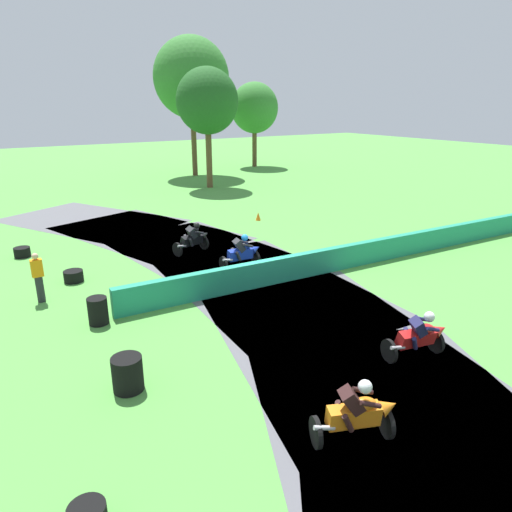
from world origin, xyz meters
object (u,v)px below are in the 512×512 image
tire_stack_mid_a (128,374)px  motorcycle_lead_orange (358,412)px  motorcycle_chase_red (420,335)px  tire_stack_mid_b (98,311)px  tire_stack_extra_a (22,252)px  tire_stack_far (74,276)px  motorcycle_fourth_black (194,238)px  track_marshal (38,278)px  traffic_cone (258,216)px  motorcycle_trailing_blue (242,252)px

tire_stack_mid_a → motorcycle_lead_orange: bearing=-52.1°
motorcycle_chase_red → tire_stack_mid_b: motorcycle_chase_red is taller
motorcycle_chase_red → tire_stack_extra_a: bearing=117.4°
tire_stack_far → motorcycle_chase_red: bearing=-58.7°
motorcycle_fourth_black → track_marshal: 6.59m
motorcycle_fourth_black → traffic_cone: 6.28m
tire_stack_far → traffic_cone: traffic_cone is taller
tire_stack_mid_b → tire_stack_mid_a: bearing=-94.6°
motorcycle_trailing_blue → tire_stack_far: bearing=160.1°
tire_stack_extra_a → traffic_cone: (11.56, -0.04, 0.02)m
tire_stack_mid_b → track_marshal: (-1.15, 2.57, 0.42)m
motorcycle_trailing_blue → motorcycle_fourth_black: bearing=104.7°
tire_stack_extra_a → traffic_cone: 11.56m
tire_stack_extra_a → tire_stack_far: bearing=-73.5°
traffic_cone → tire_stack_mid_b: bearing=-143.3°
motorcycle_chase_red → motorcycle_trailing_blue: 7.96m
motorcycle_lead_orange → track_marshal: 10.89m
motorcycle_lead_orange → track_marshal: (-3.94, 10.15, 0.16)m
motorcycle_lead_orange → motorcycle_fourth_black: size_ratio=0.98×
tire_stack_far → traffic_cone: size_ratio=1.52×
tire_stack_extra_a → traffic_cone: size_ratio=1.45×
motorcycle_trailing_blue → tire_stack_mid_a: bearing=-138.9°
motorcycle_lead_orange → traffic_cone: (7.70, 15.39, -0.44)m
tire_stack_mid_a → track_marshal: 6.27m
tire_stack_mid_a → tire_stack_mid_b: 3.64m
motorcycle_trailing_blue → motorcycle_fourth_black: size_ratio=0.98×
motorcycle_trailing_blue → motorcycle_chase_red: bearing=-87.5°
tire_stack_mid_a → tire_stack_mid_b: bearing=85.4°
motorcycle_lead_orange → tire_stack_extra_a: bearing=104.1°
motorcycle_fourth_black → track_marshal: (-6.29, -1.96, 0.18)m
motorcycle_lead_orange → tire_stack_far: motorcycle_lead_orange is taller
motorcycle_chase_red → motorcycle_trailing_blue: bearing=92.5°
track_marshal → traffic_cone: track_marshal is taller
tire_stack_mid_a → traffic_cone: bearing=46.7°
tire_stack_mid_a → traffic_cone: tire_stack_mid_a is taller
tire_stack_far → track_marshal: 1.89m
motorcycle_trailing_blue → tire_stack_mid_b: 6.13m
motorcycle_chase_red → motorcycle_fourth_black: (-1.08, 10.73, 0.00)m
tire_stack_mid_a → tire_stack_far: 7.48m
tire_stack_mid_a → tire_stack_extra_a: bearing=93.9°
motorcycle_chase_red → tire_stack_extra_a: (-7.30, 14.05, -0.44)m
tire_stack_mid_b → motorcycle_trailing_blue: bearing=16.6°
tire_stack_mid_b → track_marshal: size_ratio=0.49×
motorcycle_trailing_blue → tire_stack_mid_a: (-6.16, -5.38, -0.26)m
motorcycle_lead_orange → tire_stack_mid_b: bearing=110.2°
tire_stack_mid_b → tire_stack_far: bearing=88.4°
tire_stack_extra_a → motorcycle_lead_orange: bearing=-75.9°
motorcycle_fourth_black → tire_stack_far: 5.10m
tire_stack_mid_a → traffic_cone: (10.78, 11.44, -0.18)m
motorcycle_chase_red → motorcycle_fourth_black: same height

